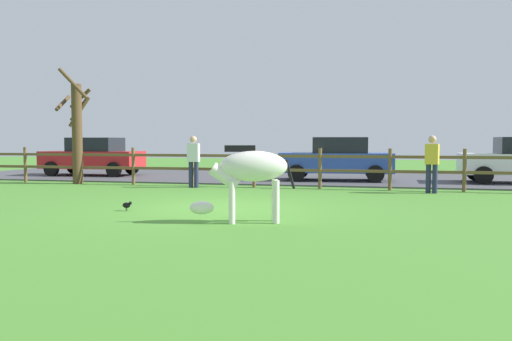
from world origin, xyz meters
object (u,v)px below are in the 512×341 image
at_px(zebra, 249,172).
at_px(bare_tree, 77,129).
at_px(parked_car_red, 93,156).
at_px(visitor_right_of_tree, 194,159).
at_px(parked_car_blue, 337,158).
at_px(crow_on_grass, 127,205).
at_px(visitor_left_of_tree, 432,161).

bearing_deg(zebra, bare_tree, 139.07).
xyz_separation_m(bare_tree, parked_car_red, (-1.34, 3.27, -1.06)).
xyz_separation_m(zebra, parked_car_red, (-9.16, 10.05, -0.08)).
bearing_deg(visitor_right_of_tree, bare_tree, 173.70).
xyz_separation_m(zebra, parked_car_blue, (0.87, 9.65, -0.08)).
xyz_separation_m(parked_car_blue, visitor_right_of_tree, (-4.26, -3.36, 0.06)).
xyz_separation_m(bare_tree, crow_on_grass, (4.91, -5.89, -1.78)).
bearing_deg(visitor_left_of_tree, visitor_right_of_tree, 179.36).
distance_m(bare_tree, parked_car_blue, 9.21).
bearing_deg(visitor_left_of_tree, crow_on_grass, -141.53).
distance_m(zebra, visitor_right_of_tree, 7.14).
bearing_deg(parked_car_blue, parked_car_red, 177.72).
distance_m(crow_on_grass, parked_car_red, 11.12).
relative_size(zebra, parked_car_blue, 0.46).
distance_m(crow_on_grass, parked_car_blue, 9.56).
bearing_deg(visitor_right_of_tree, crow_on_grass, -84.90).
xyz_separation_m(crow_on_grass, visitor_left_of_tree, (6.69, 5.32, 0.78)).
xyz_separation_m(zebra, visitor_right_of_tree, (-3.39, 6.29, -0.02)).
height_order(bare_tree, parked_car_red, bare_tree).
bearing_deg(visitor_left_of_tree, zebra, -121.39).
xyz_separation_m(crow_on_grass, visitor_right_of_tree, (-0.48, 5.40, 0.78)).
distance_m(crow_on_grass, visitor_left_of_tree, 8.58).
relative_size(zebra, parked_car_red, 0.46).
relative_size(parked_car_blue, visitor_left_of_tree, 2.49).
bearing_deg(zebra, parked_car_red, 132.35).
height_order(crow_on_grass, parked_car_red, parked_car_red).
height_order(parked_car_blue, visitor_left_of_tree, visitor_left_of_tree).
distance_m(parked_car_blue, visitor_left_of_tree, 4.51).
bearing_deg(parked_car_red, visitor_right_of_tree, -33.08).
bearing_deg(bare_tree, parked_car_red, 112.32).
xyz_separation_m(visitor_left_of_tree, visitor_right_of_tree, (-7.17, 0.08, 0.00)).
relative_size(crow_on_grass, visitor_right_of_tree, 0.13).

